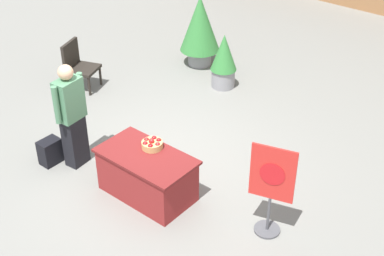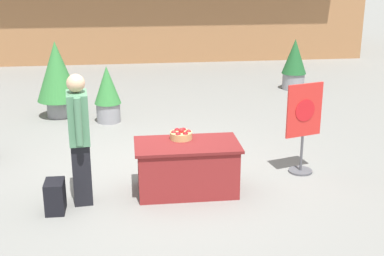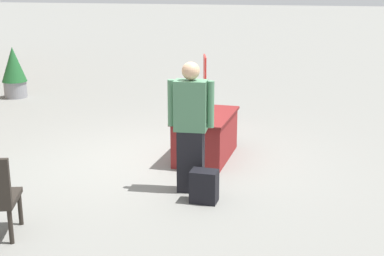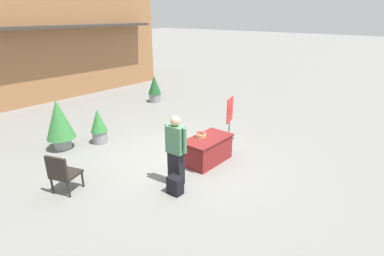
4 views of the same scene
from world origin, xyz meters
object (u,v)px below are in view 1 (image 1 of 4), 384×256
object	(u,v)px
apple_basket	(152,144)
person_visitor	(72,115)
poster_board	(271,187)
patio_chair	(78,64)
backpack	(50,152)
display_table	(147,175)
potted_plant_near_left	(224,60)
potted_plant_far_right	(200,27)

from	to	relation	value
apple_basket	person_visitor	xyz separation A→B (m)	(-1.36, -0.35, 0.12)
poster_board	patio_chair	bearing A→B (deg)	-118.65
person_visitor	backpack	world-z (taller)	person_visitor
display_table	poster_board	world-z (taller)	poster_board
display_table	apple_basket	size ratio (longest dim) A/B	4.63
apple_basket	potted_plant_near_left	bearing A→B (deg)	109.01
patio_chair	poster_board	bearing A→B (deg)	-32.77
person_visitor	poster_board	world-z (taller)	person_visitor
patio_chair	apple_basket	bearing A→B (deg)	-43.29
display_table	patio_chair	world-z (taller)	patio_chair
apple_basket	backpack	distance (m)	1.88
backpack	potted_plant_far_right	world-z (taller)	potted_plant_far_right
display_table	apple_basket	xyz separation A→B (m)	(-0.06, 0.20, 0.41)
person_visitor	poster_board	size ratio (longest dim) A/B	1.26
potted_plant_near_left	patio_chair	bearing A→B (deg)	-139.60
person_visitor	poster_board	distance (m)	3.27
display_table	potted_plant_near_left	bearing A→B (deg)	108.90
person_visitor	potted_plant_far_right	size ratio (longest dim) A/B	1.13
apple_basket	patio_chair	world-z (taller)	patio_chair
potted_plant_far_right	potted_plant_near_left	bearing A→B (deg)	-26.02
potted_plant_near_left	backpack	bearing A→B (deg)	-98.54
potted_plant_near_left	potted_plant_far_right	bearing A→B (deg)	153.98
person_visitor	potted_plant_near_left	bearing A→B (deg)	80.12
person_visitor	poster_board	bearing A→B (deg)	5.01
backpack	person_visitor	bearing A→B (deg)	39.07
backpack	poster_board	world-z (taller)	poster_board
display_table	potted_plant_near_left	xyz separation A→B (m)	(-1.17, 3.42, 0.23)
patio_chair	potted_plant_near_left	size ratio (longest dim) A/B	0.86
apple_basket	poster_board	distance (m)	1.87
apple_basket	backpack	size ratio (longest dim) A/B	0.74
display_table	potted_plant_far_right	size ratio (longest dim) A/B	0.93
backpack	display_table	bearing A→B (deg)	13.37
backpack	potted_plant_far_right	distance (m)	4.40
apple_basket	person_visitor	distance (m)	1.41
display_table	potted_plant_far_right	xyz separation A→B (m)	(-2.17, 3.91, 0.52)
display_table	patio_chair	bearing A→B (deg)	155.11
person_visitor	patio_chair	distance (m)	2.61
person_visitor	potted_plant_near_left	size ratio (longest dim) A/B	1.56
poster_board	display_table	bearing A→B (deg)	-91.95
backpack	patio_chair	size ratio (longest dim) A/B	0.44
display_table	potted_plant_near_left	world-z (taller)	potted_plant_near_left
display_table	poster_board	xyz separation A→B (m)	(1.79, 0.47, 0.40)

